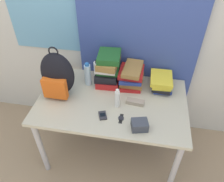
{
  "coord_description": "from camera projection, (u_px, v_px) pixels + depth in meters",
  "views": [
    {
      "loc": [
        0.25,
        -0.98,
        2.0
      ],
      "look_at": [
        0.0,
        0.4,
        0.81
      ],
      "focal_mm": 35.0,
      "sensor_mm": 36.0,
      "label": 1
    }
  ],
  "objects": [
    {
      "name": "desk",
      "position": [
        112.0,
        106.0,
        1.95
      ],
      "size": [
        1.29,
        0.8,
        0.71
      ],
      "color": "#B7B299",
      "rests_on": "ground_plane"
    },
    {
      "name": "sports_bottle",
      "position": [
        99.0,
        73.0,
        1.99
      ],
      "size": [
        0.08,
        0.08,
        0.26
      ],
      "color": "white",
      "rests_on": "desk"
    },
    {
      "name": "cell_phone",
      "position": [
        103.0,
        115.0,
        1.75
      ],
      "size": [
        0.09,
        0.1,
        0.02
      ],
      "color": "#2D2D33",
      "rests_on": "desk"
    },
    {
      "name": "wall_back",
      "position": [
        121.0,
        18.0,
        1.92
      ],
      "size": [
        6.0,
        0.06,
        2.5
      ],
      "color": "beige",
      "rests_on": "ground_plane"
    },
    {
      "name": "sunscreen_bottle",
      "position": [
        117.0,
        99.0,
        1.79
      ],
      "size": [
        0.04,
        0.04,
        0.18
      ],
      "color": "white",
      "rests_on": "desk"
    },
    {
      "name": "water_bottle",
      "position": [
        88.0,
        75.0,
        2.0
      ],
      "size": [
        0.06,
        0.06,
        0.23
      ],
      "color": "silver",
      "rests_on": "desk"
    },
    {
      "name": "book_stack_center",
      "position": [
        132.0,
        76.0,
        2.0
      ],
      "size": [
        0.23,
        0.3,
        0.2
      ],
      "color": "red",
      "rests_on": "desk"
    },
    {
      "name": "curtain_blue",
      "position": [
        139.0,
        22.0,
        1.85
      ],
      "size": [
        1.09,
        0.04,
        2.5
      ],
      "color": "#384C93",
      "rests_on": "ground_plane"
    },
    {
      "name": "sunglasses_case",
      "position": [
        135.0,
        102.0,
        1.85
      ],
      "size": [
        0.16,
        0.07,
        0.04
      ],
      "color": "gray",
      "rests_on": "desk"
    },
    {
      "name": "book_stack_right",
      "position": [
        162.0,
        82.0,
        1.99
      ],
      "size": [
        0.21,
        0.29,
        0.12
      ],
      "color": "navy",
      "rests_on": "desk"
    },
    {
      "name": "wristwatch",
      "position": [
        121.0,
        118.0,
        1.73
      ],
      "size": [
        0.04,
        0.1,
        0.01
      ],
      "color": "black",
      "rests_on": "desk"
    },
    {
      "name": "book_stack_left",
      "position": [
        108.0,
        69.0,
        2.0
      ],
      "size": [
        0.24,
        0.28,
        0.3
      ],
      "color": "red",
      "rests_on": "desk"
    },
    {
      "name": "camera_pouch",
      "position": [
        140.0,
        125.0,
        1.63
      ],
      "size": [
        0.14,
        0.12,
        0.07
      ],
      "color": "#383D47",
      "rests_on": "desk"
    },
    {
      "name": "backpack",
      "position": [
        57.0,
        75.0,
        1.85
      ],
      "size": [
        0.29,
        0.21,
        0.46
      ],
      "color": "black",
      "rests_on": "desk"
    }
  ]
}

